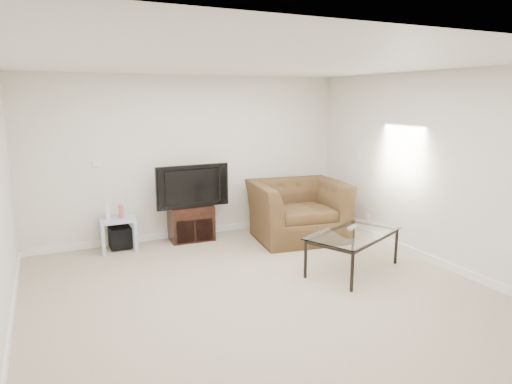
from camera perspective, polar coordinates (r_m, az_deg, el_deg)
name	(u,v)px	position (r m, az deg, el deg)	size (l,w,h in m)	color
floor	(261,294)	(5.24, 0.59, -12.60)	(5.00, 5.00, 0.00)	tan
ceiling	(261,63)	(4.79, 0.66, 15.83)	(5.00, 5.00, 0.00)	white
wall_back	(192,157)	(7.17, -8.05, 4.30)	(5.00, 0.02, 2.50)	silver
wall_right	(435,169)	(6.34, 21.49, 2.66)	(0.02, 5.00, 2.50)	silver
plate_back	(97,163)	(6.89, -19.25, 3.47)	(0.12, 0.02, 0.12)	white
plate_right_switch	(358,156)	(7.51, 12.60, 4.46)	(0.02, 0.09, 0.13)	white
plate_right_outlet	(367,217)	(7.45, 13.68, -3.09)	(0.02, 0.08, 0.12)	white
tv_stand	(191,222)	(7.12, -8.13, -3.79)	(0.65, 0.45, 0.54)	black
dvd_player	(191,212)	(7.04, -8.09, -2.44)	(0.39, 0.27, 0.05)	black
television	(190,185)	(6.96, -8.21, 0.87)	(1.04, 0.21, 0.64)	black
side_table	(118,233)	(6.91, -16.87, -4.96)	(0.49, 0.49, 0.47)	#AAC6D2
subwoofer	(120,237)	(6.95, -16.61, -5.44)	(0.30, 0.30, 0.30)	black
game_console	(108,211)	(6.80, -18.01, -2.31)	(0.05, 0.16, 0.22)	white
game_case	(121,211)	(6.82, -16.52, -2.31)	(0.05, 0.14, 0.19)	#CC4C4C
recliner	(298,201)	(7.07, 5.23, -1.07)	(1.38, 0.89, 1.20)	#4E3E22
coffee_table	(353,252)	(5.94, 12.00, -7.30)	(1.27, 0.72, 0.50)	black
remote	(352,227)	(6.08, 11.94, -4.27)	(0.20, 0.06, 0.02)	#B2B2B7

